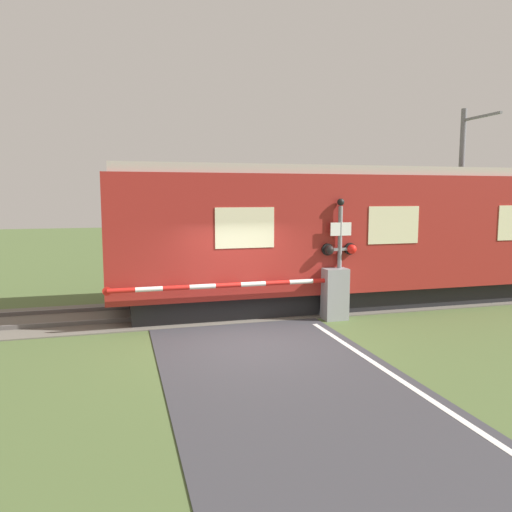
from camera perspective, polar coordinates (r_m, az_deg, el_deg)
ground_plane at (r=10.85m, az=-0.38°, el=-9.86°), size 80.00×80.00×0.00m
track_bed at (r=13.79m, az=-3.81°, el=-6.09°), size 36.00×3.20×0.13m
train at (r=14.93m, az=12.34°, el=2.44°), size 14.62×3.12×3.90m
crossing_barrier at (r=12.61m, az=7.14°, el=-4.16°), size 5.93×0.44×1.31m
signal_post at (r=12.76m, az=9.57°, el=0.61°), size 0.92×0.26×3.06m
catenary_pole at (r=19.53m, az=22.39°, el=6.75°), size 0.20×1.90×6.17m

